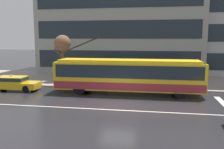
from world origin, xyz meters
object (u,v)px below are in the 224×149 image
Objects in this scene: pedestrian_walking_past at (141,68)px; street_tree_bare at (62,45)px; pedestrian_at_shelter at (106,75)px; pedestrian_approaching_curb at (163,68)px; trolleybus at (128,75)px; taxi_queued_behind_bus at (13,83)px; bus_shelter at (125,66)px; pedestrian_waiting_by_pole at (169,72)px.

street_tree_bare is (-8.41, 0.49, 2.30)m from pedestrian_walking_past.
pedestrian_approaching_curb reaches higher than pedestrian_at_shelter.
trolleybus is 3.89m from pedestrian_at_shelter.
pedestrian_walking_past is (11.30, 4.54, 1.01)m from taxi_queued_behind_bus.
bus_shelter is 4.52m from pedestrian_waiting_by_pole.
pedestrian_waiting_by_pole reaches higher than pedestrian_walking_past.
taxi_queued_behind_bus is 6.68m from street_tree_bare.
pedestrian_approaching_curb is at bearing 1.55° from bus_shelter.
street_tree_bare reaches higher than pedestrian_waiting_by_pole.
street_tree_bare reaches higher than trolleybus.
bus_shelter is 2.06m from pedestrian_at_shelter.
taxi_queued_behind_bus is 10.62m from bus_shelter.
bus_shelter reaches higher than pedestrian_waiting_by_pole.
pedestrian_approaching_curb is at bearing 51.87° from trolleybus.
pedestrian_waiting_by_pole is at bearing -20.60° from bus_shelter.
street_tree_bare reaches higher than pedestrian_walking_past.
bus_shelter is 2.16× the size of pedestrian_waiting_by_pole.
pedestrian_walking_past is at bearing -3.31° from street_tree_bare.
pedestrian_approaching_curb is 10.82m from street_tree_bare.
taxi_queued_behind_bus is at bearing -157.28° from bus_shelter.
trolleybus is 6.75× the size of pedestrian_walking_past.
bus_shelter reaches higher than pedestrian_at_shelter.
pedestrian_approaching_curb is 0.41× the size of street_tree_bare.
pedestrian_at_shelter is 5.59m from pedestrian_approaching_curb.
pedestrian_at_shelter is 0.86× the size of pedestrian_waiting_by_pole.
pedestrian_at_shelter is 3.59m from pedestrian_walking_past.
trolleybus is at bearing -128.13° from pedestrian_approaching_curb.
bus_shelter is 2.13× the size of pedestrian_approaching_curb.
pedestrian_approaching_curb is 2.19m from pedestrian_walking_past.
trolleybus reaches higher than bus_shelter.
street_tree_bare is at bearing 176.69° from pedestrian_walking_past.
trolleybus is 3.11× the size of bus_shelter.
trolleybus reaches higher than pedestrian_at_shelter.
pedestrian_at_shelter is 6.07m from street_tree_bare.
trolleybus is at bearing -148.77° from pedestrian_waiting_by_pole.
pedestrian_walking_past reaches higher than taxi_queued_behind_bus.
pedestrian_waiting_by_pole is at bearing -7.98° from pedestrian_at_shelter.
trolleybus reaches higher than pedestrian_waiting_by_pole.
pedestrian_walking_past is at bearing 20.08° from pedestrian_at_shelter.
trolleybus is at bearing -49.70° from pedestrian_at_shelter.
bus_shelter is (9.73, 4.07, 1.24)m from taxi_queued_behind_bus.
street_tree_bare is at bearing 172.06° from bus_shelter.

